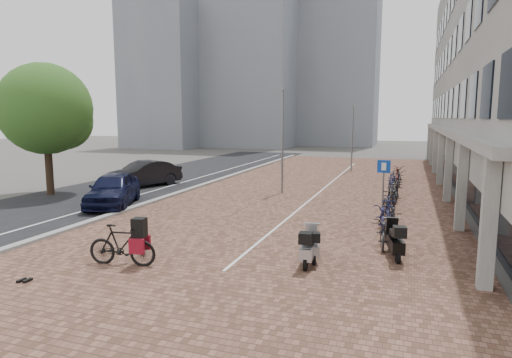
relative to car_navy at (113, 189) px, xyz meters
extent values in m
plane|color=#474442|center=(6.50, -3.69, -0.81)|extent=(140.00, 140.00, 0.00)
cube|color=brown|center=(8.50, 8.31, -0.80)|extent=(14.50, 42.00, 0.04)
cube|color=black|center=(-2.50, 8.31, -0.81)|extent=(8.00, 50.00, 0.03)
cube|color=gray|center=(1.40, 8.31, -0.74)|extent=(0.35, 42.00, 0.14)
cube|color=white|center=(-0.50, 8.31, -0.79)|extent=(0.12, 44.00, 0.00)
cube|color=white|center=(8.70, 8.31, -0.78)|extent=(0.10, 30.00, 0.00)
cube|color=black|center=(16.10, 12.31, 0.89)|extent=(0.15, 38.00, 3.20)
cube|color=#A6A6A0|center=(15.90, 12.31, 2.64)|extent=(1.60, 38.00, 0.30)
cube|color=#A6A6A0|center=(15.30, -5.69, 0.89)|extent=(0.35, 0.35, 3.40)
cube|color=#A6A6A0|center=(15.30, 0.31, 0.89)|extent=(0.35, 0.35, 3.40)
cube|color=#A6A6A0|center=(15.30, 6.31, 0.89)|extent=(0.35, 0.35, 3.40)
cube|color=#A6A6A0|center=(15.30, 12.31, 0.89)|extent=(0.35, 0.35, 3.40)
cube|color=#A6A6A0|center=(15.30, 18.31, 0.89)|extent=(0.35, 0.35, 3.40)
cube|color=#A6A6A0|center=(15.30, 24.31, 0.89)|extent=(0.35, 0.35, 3.40)
cube|color=#A6A6A0|center=(15.30, 30.31, 0.89)|extent=(0.35, 0.35, 3.40)
cube|color=gray|center=(-9.50, 44.31, 15.19)|extent=(14.00, 12.00, 32.00)
cube|color=gray|center=(2.50, 51.31, 12.19)|extent=(12.00, 10.00, 26.00)
cube|color=gray|center=(-19.50, 38.31, 9.19)|extent=(10.00, 10.00, 20.00)
imported|color=black|center=(0.00, 0.00, 0.00)|extent=(3.60, 5.13, 1.62)
imported|color=black|center=(-1.98, 5.57, -0.02)|extent=(3.32, 5.05, 1.57)
imported|color=black|center=(5.74, -7.17, -0.20)|extent=(2.09, 0.90, 1.22)
cube|color=black|center=(5.74, -7.17, 0.34)|extent=(0.42, 0.40, 0.55)
cube|color=maroon|center=(5.52, -7.17, -0.14)|extent=(0.44, 0.19, 0.43)
cube|color=maroon|center=(5.96, -7.17, -0.14)|extent=(0.44, 0.19, 0.43)
cylinder|color=slate|center=(12.45, 1.25, 0.34)|extent=(0.07, 0.07, 2.30)
cube|color=#0D3EAD|center=(12.45, 1.22, 1.43)|extent=(0.52, 0.04, 0.52)
cylinder|color=slate|center=(6.74, 6.04, 2.07)|extent=(0.12, 0.12, 5.77)
cylinder|color=gray|center=(9.14, 17.61, 1.77)|extent=(0.12, 0.12, 5.17)
cylinder|color=#382619|center=(-5.26, 1.43, 0.75)|extent=(0.40, 0.40, 3.13)
sphere|color=#2D541C|center=(-5.26, 1.43, 3.88)|extent=(4.92, 4.92, 4.92)
sphere|color=#2D541C|center=(-4.70, 2.10, 3.21)|extent=(3.13, 3.13, 3.13)
imported|color=black|center=(12.74, -2.69, -0.29)|extent=(0.77, 2.00, 1.04)
imported|color=black|center=(12.99, -1.54, -0.29)|extent=(0.58, 1.77, 1.05)
imported|color=#141336|center=(12.57, -0.39, -0.29)|extent=(0.82, 2.01, 1.04)
imported|color=#161A3D|center=(12.72, 0.76, -0.29)|extent=(0.53, 1.76, 1.05)
imported|color=black|center=(12.66, 1.91, -0.29)|extent=(1.12, 2.08, 1.04)
imported|color=black|center=(12.63, 3.06, -0.29)|extent=(0.53, 1.76, 1.05)
imported|color=black|center=(12.81, 4.21, -0.29)|extent=(0.84, 2.02, 1.04)
imported|color=black|center=(12.92, 5.36, -0.29)|extent=(0.52, 1.76, 1.05)
imported|color=#4C4A45|center=(12.72, 6.51, -0.29)|extent=(0.86, 2.03, 1.04)
imported|color=#151A3A|center=(12.66, 7.66, -0.29)|extent=(0.64, 1.78, 1.05)
imported|color=black|center=(12.75, 8.81, -0.29)|extent=(0.93, 2.04, 1.04)
imported|color=#141839|center=(12.52, 9.96, -0.29)|extent=(0.79, 1.81, 1.05)
imported|color=black|center=(12.93, 11.11, -0.29)|extent=(0.74, 1.99, 1.04)
imported|color=#471713|center=(12.74, 12.26, -0.29)|extent=(0.59, 1.77, 1.05)
imported|color=black|center=(12.80, 13.41, -0.29)|extent=(0.83, 2.02, 1.04)
camera|label=1|loc=(13.38, -17.36, 3.43)|focal=30.71mm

